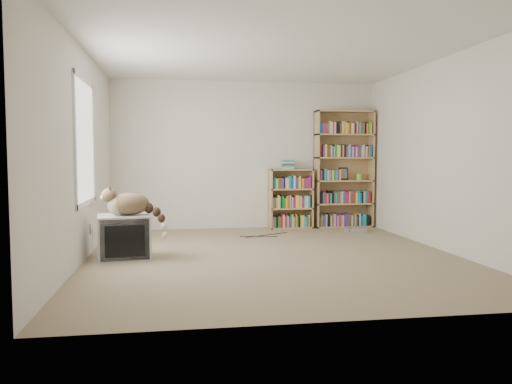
{
  "coord_description": "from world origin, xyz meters",
  "views": [
    {
      "loc": [
        -1.14,
        -5.98,
        1.22
      ],
      "look_at": [
        -0.06,
        1.0,
        0.72
      ],
      "focal_mm": 35.0,
      "sensor_mm": 36.0,
      "label": 1
    }
  ],
  "objects": [
    {
      "name": "cat",
      "position": [
        -1.67,
        0.1,
        0.62
      ],
      "size": [
        0.8,
        0.51,
        0.59
      ],
      "rotation": [
        0.0,
        0.0,
        0.3
      ],
      "color": "#3B2918",
      "rests_on": "crt_tv"
    },
    {
      "name": "wall_right",
      "position": [
        2.25,
        0.0,
        1.25
      ],
      "size": [
        0.02,
        5.0,
        2.5
      ],
      "primitive_type": "cube",
      "color": "silver",
      "rests_on": "floor"
    },
    {
      "name": "ceiling",
      "position": [
        0.0,
        0.0,
        2.5
      ],
      "size": [
        4.5,
        5.0,
        0.02
      ],
      "primitive_type": "cube",
      "color": "white",
      "rests_on": "wall_back"
    },
    {
      "name": "wall_back",
      "position": [
        0.0,
        2.5,
        1.25
      ],
      "size": [
        4.5,
        0.02,
        2.5
      ],
      "primitive_type": "cube",
      "color": "silver",
      "rests_on": "floor"
    },
    {
      "name": "wall_front",
      "position": [
        0.0,
        -2.5,
        1.25
      ],
      "size": [
        4.5,
        0.02,
        2.5
      ],
      "primitive_type": "cube",
      "color": "silver",
      "rests_on": "floor"
    },
    {
      "name": "wall_left",
      "position": [
        -2.25,
        0.0,
        1.25
      ],
      "size": [
        0.02,
        5.0,
        2.5
      ],
      "primitive_type": "cube",
      "color": "silver",
      "rests_on": "floor"
    },
    {
      "name": "book_stack",
      "position": [
        0.71,
        2.37,
        1.09
      ],
      "size": [
        0.22,
        0.28,
        0.15
      ],
      "primitive_type": "cube",
      "color": "red",
      "rests_on": "bookcase_short"
    },
    {
      "name": "floor_cables",
      "position": [
        -0.26,
        1.7,
        0.0
      ],
      "size": [
        1.2,
        0.7,
        0.01
      ],
      "primitive_type": null,
      "color": "black",
      "rests_on": "floor"
    },
    {
      "name": "bookcase_tall",
      "position": [
        1.7,
        2.36,
        0.95
      ],
      "size": [
        1.01,
        0.3,
        2.01
      ],
      "color": "#A97F54",
      "rests_on": "floor"
    },
    {
      "name": "bookcase_short",
      "position": [
        0.76,
        2.36,
        0.47
      ],
      "size": [
        0.74,
        0.3,
        1.01
      ],
      "color": "#A97F54",
      "rests_on": "floor"
    },
    {
      "name": "window",
      "position": [
        -2.24,
        0.2,
        1.4
      ],
      "size": [
        0.02,
        1.22,
        1.52
      ],
      "primitive_type": "cube",
      "color": "white",
      "rests_on": "wall_left"
    },
    {
      "name": "wall_outlet",
      "position": [
        -2.24,
        0.49,
        0.32
      ],
      "size": [
        0.01,
        0.08,
        0.13
      ],
      "primitive_type": "cube",
      "color": "silver",
      "rests_on": "wall_left"
    },
    {
      "name": "framed_print",
      "position": [
        1.72,
        2.44,
        0.93
      ],
      "size": [
        0.16,
        0.05,
        0.21
      ],
      "primitive_type": "cube",
      "rotation": [
        -0.17,
        0.0,
        0.0
      ],
      "color": "black",
      "rests_on": "bookcase_tall"
    },
    {
      "name": "dvd_player",
      "position": [
        1.69,
        1.72,
        0.04
      ],
      "size": [
        0.34,
        0.26,
        0.07
      ],
      "primitive_type": "cube",
      "rotation": [
        0.0,
        0.0,
        0.13
      ],
      "color": "#BBBCC0",
      "rests_on": "floor"
    },
    {
      "name": "crt_tv",
      "position": [
        -1.8,
        0.14,
        0.26
      ],
      "size": [
        0.67,
        0.62,
        0.52
      ],
      "rotation": [
        0.0,
        0.0,
        0.14
      ],
      "color": "#AEAEB1",
      "rests_on": "floor"
    },
    {
      "name": "floor",
      "position": [
        0.0,
        0.0,
        0.0
      ],
      "size": [
        4.5,
        5.0,
        0.01
      ],
      "primitive_type": "cube",
      "color": "gray",
      "rests_on": "ground"
    },
    {
      "name": "green_mug",
      "position": [
        1.97,
        2.34,
        0.88
      ],
      "size": [
        0.1,
        0.1,
        0.11
      ],
      "primitive_type": "cylinder",
      "color": "#84CC3A",
      "rests_on": "bookcase_tall"
    }
  ]
}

